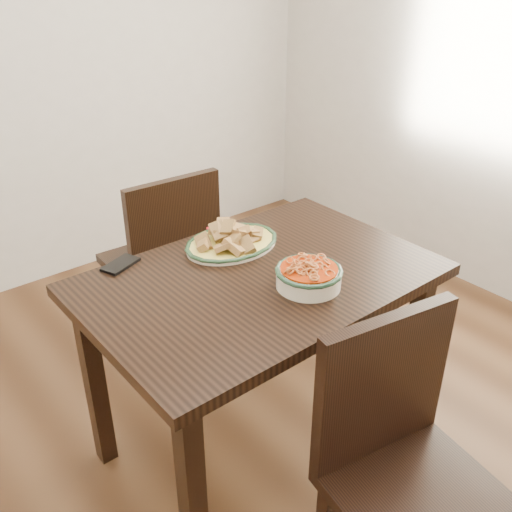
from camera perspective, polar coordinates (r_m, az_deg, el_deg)
floor at (r=2.32m, az=-0.81°, el=-18.37°), size 3.50×3.50×0.00m
wall_back at (r=3.18m, az=-22.35°, el=19.34°), size 3.50×0.10×2.60m
dining_table at (r=1.93m, az=0.38°, el=-4.54°), size 1.14×0.76×0.75m
chair_far at (r=2.54m, az=-9.03°, el=0.01°), size 0.44×0.44×0.89m
chair_near at (r=1.65m, az=14.42°, el=-19.03°), size 0.49×0.49×0.89m
fish_plate at (r=2.03m, az=-2.46°, el=2.13°), size 0.35×0.27×0.11m
noodle_bowl at (r=1.79m, az=5.30°, el=-1.82°), size 0.21×0.21×0.08m
smartphone at (r=1.97m, az=-13.39°, el=-0.81°), size 0.14×0.11×0.01m
napkin at (r=2.13m, az=-3.17°, el=2.20°), size 0.17×0.16×0.01m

